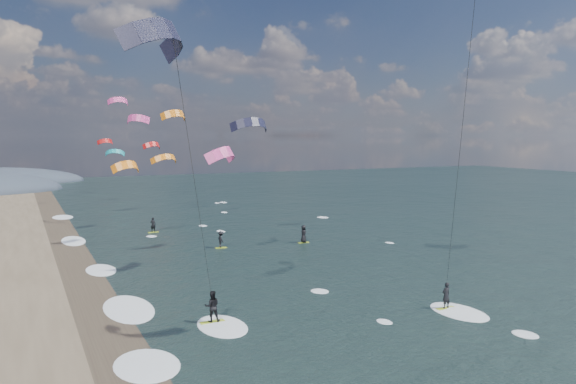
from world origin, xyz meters
name	(u,v)px	position (x,y,z in m)	size (l,w,h in m)	color
ground	(425,370)	(0.00, 0.00, 0.00)	(260.00, 260.00, 0.00)	black
wet_sand_strip	(113,340)	(-12.00, 10.00, 0.00)	(3.00, 240.00, 0.00)	#382D23
kitesurfer_near_a	(474,42)	(3.94, 1.73, 14.94)	(7.71, 9.07, 19.76)	#A8C122
kitesurfer_near_b	(189,136)	(-8.92, 6.04, 10.45)	(7.00, 9.35, 15.74)	#A8C122
far_kitesurfers	(239,234)	(3.22, 31.87, 0.83)	(13.08, 13.19, 1.75)	#A8C122
bg_kite_field	(153,138)	(0.01, 54.29, 10.21)	(13.46, 74.15, 9.55)	#D83F8C
shoreline_surf	(121,311)	(-10.80, 14.75, 0.00)	(2.40, 79.40, 0.11)	white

